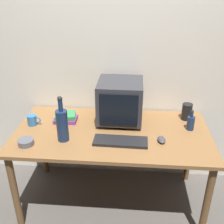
{
  "coord_description": "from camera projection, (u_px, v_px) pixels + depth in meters",
  "views": [
    {
      "loc": [
        0.16,
        -1.93,
        1.9
      ],
      "look_at": [
        0.0,
        0.0,
        0.94
      ],
      "focal_mm": 42.99,
      "sensor_mm": 36.0,
      "label": 1
    }
  ],
  "objects": [
    {
      "name": "keyboard",
      "position": [
        120.0,
        141.0,
        2.08
      ],
      "size": [
        0.42,
        0.16,
        0.02
      ],
      "primitive_type": "cube",
      "rotation": [
        0.0,
        0.0,
        -0.03
      ],
      "color": "black",
      "rests_on": "desk"
    },
    {
      "name": "computer_mouse",
      "position": [
        161.0,
        140.0,
        2.09
      ],
      "size": [
        0.07,
        0.11,
        0.04
      ],
      "primitive_type": "ellipsoid",
      "rotation": [
        0.0,
        0.0,
        0.13
      ],
      "color": "#3F3F47",
      "rests_on": "desk"
    },
    {
      "name": "back_wall",
      "position": [
        116.0,
        58.0,
        2.45
      ],
      "size": [
        4.0,
        0.08,
        2.5
      ],
      "primitive_type": "cube",
      "color": "silver",
      "rests_on": "ground"
    },
    {
      "name": "metal_canister",
      "position": [
        187.0,
        112.0,
        2.4
      ],
      "size": [
        0.09,
        0.09,
        0.15
      ],
      "primitive_type": "cylinder",
      "color": "black",
      "rests_on": "desk"
    },
    {
      "name": "cd_spindle",
      "position": [
        26.0,
        142.0,
        2.05
      ],
      "size": [
        0.12,
        0.12,
        0.04
      ],
      "primitive_type": "cylinder",
      "color": "#595B66",
      "rests_on": "desk"
    },
    {
      "name": "book_stack",
      "position": [
        65.0,
        117.0,
        2.38
      ],
      "size": [
        0.2,
        0.17,
        0.07
      ],
      "color": "#843893",
      "rests_on": "desk"
    },
    {
      "name": "bottle_tall",
      "position": [
        62.0,
        124.0,
        2.06
      ],
      "size": [
        0.09,
        0.09,
        0.37
      ],
      "color": "navy",
      "rests_on": "desk"
    },
    {
      "name": "ground_plane",
      "position": [
        112.0,
        199.0,
        2.58
      ],
      "size": [
        6.0,
        6.0,
        0.0
      ],
      "primitive_type": "plane",
      "color": "#56514C"
    },
    {
      "name": "crt_monitor",
      "position": [
        120.0,
        101.0,
        2.33
      ],
      "size": [
        0.38,
        0.39,
        0.37
      ],
      "color": "#333338",
      "rests_on": "desk"
    },
    {
      "name": "desk",
      "position": [
        112.0,
        140.0,
        2.28
      ],
      "size": [
        1.63,
        0.84,
        0.76
      ],
      "color": "olive",
      "rests_on": "ground"
    },
    {
      "name": "bottle_short",
      "position": [
        191.0,
        122.0,
        2.24
      ],
      "size": [
        0.06,
        0.06,
        0.18
      ],
      "color": "navy",
      "rests_on": "desk"
    },
    {
      "name": "mug",
      "position": [
        32.0,
        120.0,
        2.32
      ],
      "size": [
        0.12,
        0.08,
        0.09
      ],
      "color": "#3370B2",
      "rests_on": "desk"
    }
  ]
}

